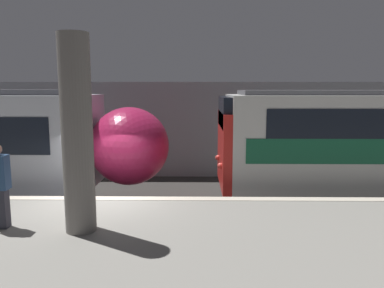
% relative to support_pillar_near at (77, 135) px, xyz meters
% --- Properties ---
extents(ground_plane, '(120.00, 120.00, 0.00)m').
position_rel_support_pillar_near_xyz_m(ground_plane, '(-0.27, 2.20, -2.91)').
color(ground_plane, '#33302D').
extents(platform, '(40.00, 5.38, 1.11)m').
position_rel_support_pillar_near_xyz_m(platform, '(-0.27, -0.50, -2.36)').
color(platform, gray).
rests_on(platform, ground).
extents(station_rear_barrier, '(50.00, 0.15, 4.01)m').
position_rel_support_pillar_near_xyz_m(station_rear_barrier, '(-0.27, 9.05, -0.90)').
color(station_rear_barrier, '#939399').
rests_on(station_rear_barrier, ground).
extents(support_pillar_near, '(0.56, 0.56, 3.61)m').
position_rel_support_pillar_near_xyz_m(support_pillar_near, '(0.00, 0.00, 0.00)').
color(support_pillar_near, slate).
rests_on(support_pillar_near, platform).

